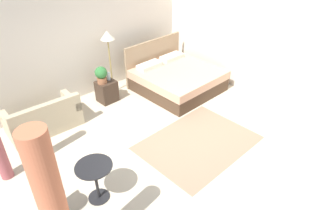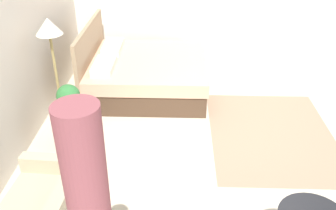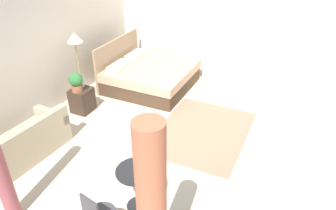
# 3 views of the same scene
# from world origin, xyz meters

# --- Properties ---
(ground_plane) EXTENTS (9.17, 8.85, 0.02)m
(ground_plane) POSITION_xyz_m (0.00, 0.00, -0.01)
(ground_plane) COLOR beige
(wall_back) EXTENTS (9.17, 0.12, 2.79)m
(wall_back) POSITION_xyz_m (0.00, 2.93, 1.40)
(wall_back) COLOR silver
(wall_back) RESTS_ON ground
(wall_right) EXTENTS (0.12, 5.85, 2.79)m
(wall_right) POSITION_xyz_m (3.08, 0.00, 1.40)
(wall_right) COLOR silver
(wall_right) RESTS_ON ground
(area_rug) EXTENTS (2.33, 1.76, 0.01)m
(area_rug) POSITION_xyz_m (0.38, -0.57, 0.00)
(area_rug) COLOR #93755B
(area_rug) RESTS_ON ground
(bed) EXTENTS (1.98, 2.02, 1.17)m
(bed) POSITION_xyz_m (1.74, 1.40, 0.31)
(bed) COLOR #473323
(bed) RESTS_ON ground
(couch) EXTENTS (1.55, 0.90, 0.78)m
(couch) POSITION_xyz_m (-1.68, 2.11, 0.27)
(couch) COLOR tan
(couch) RESTS_ON ground
(nightstand) EXTENTS (0.45, 0.42, 0.55)m
(nightstand) POSITION_xyz_m (0.02, 2.20, 0.27)
(nightstand) COLOR #38281E
(nightstand) RESTS_ON ground
(potted_plant) EXTENTS (0.30, 0.30, 0.43)m
(potted_plant) POSITION_xyz_m (-0.08, 2.20, 0.78)
(potted_plant) COLOR #935B3D
(potted_plant) RESTS_ON nightstand
(vase) EXTENTS (0.09, 0.09, 0.19)m
(vase) POSITION_xyz_m (0.14, 2.23, 0.65)
(vase) COLOR silver
(vase) RESTS_ON nightstand
(floor_lamp) EXTENTS (0.35, 0.35, 1.69)m
(floor_lamp) POSITION_xyz_m (0.39, 2.48, 1.46)
(floor_lamp) COLOR #99844C
(floor_lamp) RESTS_ON ground
(balcony_table) EXTENTS (0.60, 0.60, 0.72)m
(balcony_table) POSITION_xyz_m (-1.91, -0.35, 0.49)
(balcony_table) COLOR black
(balcony_table) RESTS_ON ground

